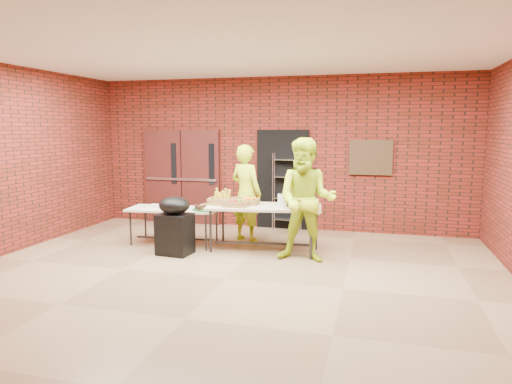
# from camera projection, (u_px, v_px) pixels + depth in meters

# --- Properties ---
(room) EXTENTS (8.08, 7.08, 3.28)m
(room) POSITION_uv_depth(u_px,v_px,m) (225.00, 167.00, 6.30)
(room) COLOR olive
(room) RESTS_ON ground
(double_doors) EXTENTS (1.78, 0.12, 2.10)m
(double_doors) POSITION_uv_depth(u_px,v_px,m) (182.00, 177.00, 10.23)
(double_doors) COLOR #401212
(double_doors) RESTS_ON room
(dark_doorway) EXTENTS (1.10, 0.06, 2.10)m
(dark_doorway) POSITION_uv_depth(u_px,v_px,m) (282.00, 180.00, 9.66)
(dark_doorway) COLOR black
(dark_doorway) RESTS_ON room
(bronze_plaque) EXTENTS (0.85, 0.04, 0.70)m
(bronze_plaque) POSITION_uv_depth(u_px,v_px,m) (371.00, 157.00, 9.12)
(bronze_plaque) COLOR #3A2B17
(bronze_plaque) RESTS_ON room
(wire_rack) EXTENTS (0.61, 0.26, 1.62)m
(wire_rack) POSITION_uv_depth(u_px,v_px,m) (287.00, 192.00, 9.53)
(wire_rack) COLOR #ABABB2
(wire_rack) RESTS_ON room
(table_left) EXTENTS (1.71, 0.83, 0.68)m
(table_left) POSITION_uv_depth(u_px,v_px,m) (174.00, 211.00, 8.36)
(table_left) COLOR beige
(table_left) RESTS_ON room
(table_right) EXTENTS (2.04, 1.06, 0.80)m
(table_right) POSITION_uv_depth(u_px,v_px,m) (264.00, 209.00, 7.88)
(table_right) COLOR beige
(table_right) RESTS_ON room
(basket_bananas) EXTENTS (0.46, 0.36, 0.14)m
(basket_bananas) POSITION_uv_depth(u_px,v_px,m) (223.00, 201.00, 8.01)
(basket_bananas) COLOR #A17641
(basket_bananas) RESTS_ON table_right
(basket_oranges) EXTENTS (0.40, 0.31, 0.12)m
(basket_oranges) POSITION_uv_depth(u_px,v_px,m) (247.00, 201.00, 8.00)
(basket_oranges) COLOR #A17641
(basket_oranges) RESTS_ON table_right
(basket_apples) EXTENTS (0.40, 0.31, 0.13)m
(basket_apples) POSITION_uv_depth(u_px,v_px,m) (236.00, 203.00, 7.77)
(basket_apples) COLOR #A17641
(basket_apples) RESTS_ON table_right
(muffin_tray) EXTENTS (0.43, 0.43, 0.11)m
(muffin_tray) POSITION_uv_depth(u_px,v_px,m) (204.00, 207.00, 8.14)
(muffin_tray) COLOR #144D21
(muffin_tray) RESTS_ON table_left
(napkin_box) EXTENTS (0.18, 0.12, 0.06)m
(napkin_box) POSITION_uv_depth(u_px,v_px,m) (156.00, 206.00, 8.40)
(napkin_box) COLOR silver
(napkin_box) RESTS_ON table_left
(coffee_dispenser) EXTENTS (0.41, 0.37, 0.54)m
(coffee_dispenser) POSITION_uv_depth(u_px,v_px,m) (301.00, 190.00, 7.85)
(coffee_dispenser) COLOR #522E1C
(coffee_dispenser) RESTS_ON table_right
(cup_stack_front) EXTENTS (0.07, 0.07, 0.22)m
(cup_stack_front) POSITION_uv_depth(u_px,v_px,m) (284.00, 201.00, 7.71)
(cup_stack_front) COLOR silver
(cup_stack_front) RESTS_ON table_right
(cup_stack_mid) EXTENTS (0.07, 0.07, 0.22)m
(cup_stack_mid) POSITION_uv_depth(u_px,v_px,m) (284.00, 202.00, 7.60)
(cup_stack_mid) COLOR silver
(cup_stack_mid) RESTS_ON table_right
(cup_stack_back) EXTENTS (0.07, 0.07, 0.21)m
(cup_stack_back) POSITION_uv_depth(u_px,v_px,m) (280.00, 200.00, 7.78)
(cup_stack_back) COLOR silver
(cup_stack_back) RESTS_ON table_right
(covered_grill) EXTENTS (0.58, 0.50, 0.99)m
(covered_grill) POSITION_uv_depth(u_px,v_px,m) (175.00, 225.00, 7.72)
(covered_grill) COLOR black
(covered_grill) RESTS_ON room
(volunteer_woman) EXTENTS (0.79, 0.67, 1.83)m
(volunteer_woman) POSITION_uv_depth(u_px,v_px,m) (246.00, 193.00, 8.60)
(volunteer_woman) COLOR #B0D417
(volunteer_woman) RESTS_ON room
(volunteer_man) EXTENTS (0.98, 0.77, 1.98)m
(volunteer_man) POSITION_uv_depth(u_px,v_px,m) (306.00, 200.00, 7.26)
(volunteer_man) COLOR #B0D417
(volunteer_man) RESTS_ON room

